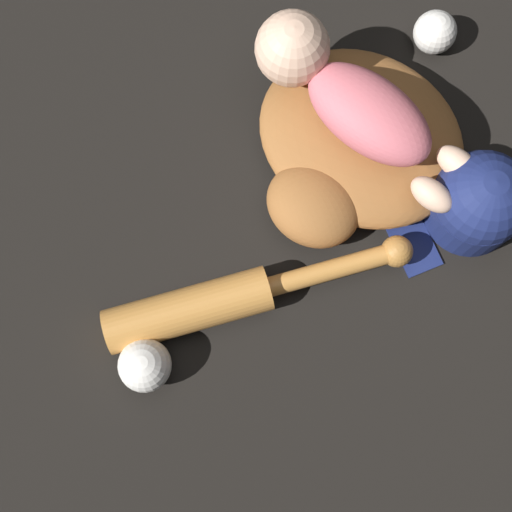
{
  "coord_description": "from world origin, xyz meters",
  "views": [
    {
      "loc": [
        -0.06,
        0.48,
        1.01
      ],
      "look_at": [
        0.03,
        0.27,
        0.07
      ],
      "focal_mm": 50.0,
      "sensor_mm": 36.0,
      "label": 1
    }
  ],
  "objects": [
    {
      "name": "ground_plane",
      "position": [
        0.0,
        0.0,
        0.0
      ],
      "size": [
        6.0,
        6.0,
        0.0
      ],
      "primitive_type": "plane",
      "color": "black"
    },
    {
      "name": "baseball_glove",
      "position": [
        -0.03,
        0.06,
        0.04
      ],
      "size": [
        0.35,
        0.36,
        0.08
      ],
      "color": "#935B2D",
      "rests_on": "ground"
    },
    {
      "name": "baby_figure",
      "position": [
        0.01,
        0.03,
        0.12
      ],
      "size": [
        0.36,
        0.18,
        0.1
      ],
      "color": "#D16670",
      "rests_on": "baseball_glove"
    },
    {
      "name": "baseball_bat",
      "position": [
        0.05,
        0.34,
        0.03
      ],
      "size": [
        0.37,
        0.31,
        0.06
      ],
      "color": "#C6843D",
      "rests_on": "ground"
    },
    {
      "name": "baseball",
      "position": [
        0.11,
        0.47,
        0.04
      ],
      "size": [
        0.07,
        0.07,
        0.07
      ],
      "color": "white",
      "rests_on": "ground"
    },
    {
      "name": "baseball_spare",
      "position": [
        -0.08,
        -0.17,
        0.03
      ],
      "size": [
        0.07,
        0.07,
        0.07
      ],
      "color": "white",
      "rests_on": "ground"
    },
    {
      "name": "baseball_cap",
      "position": [
        -0.22,
        0.07,
        0.06
      ],
      "size": [
        0.19,
        0.19,
        0.13
      ],
      "color": "navy",
      "rests_on": "ground"
    }
  ]
}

